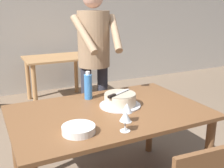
{
  "coord_description": "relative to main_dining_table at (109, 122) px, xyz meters",
  "views": [
    {
      "loc": [
        -0.87,
        -1.81,
        1.56
      ],
      "look_at": [
        0.12,
        0.2,
        0.9
      ],
      "focal_mm": 43.58,
      "sensor_mm": 36.0,
      "label": 1
    }
  ],
  "objects": [
    {
      "name": "cake_knife",
      "position": [
        0.06,
        0.01,
        0.22
      ],
      "size": [
        0.25,
        0.14,
        0.02
      ],
      "color": "silver",
      "rests_on": "cake_on_platter"
    },
    {
      "name": "back_wall",
      "position": [
        0.0,
        3.18,
        0.7
      ],
      "size": [
        10.0,
        0.12,
        2.7
      ],
      "primitive_type": "cube",
      "color": "#BCB7AD",
      "rests_on": "ground_plane"
    },
    {
      "name": "wine_glass_near",
      "position": [
        -0.06,
        -0.38,
        0.21
      ],
      "size": [
        0.08,
        0.08,
        0.14
      ],
      "color": "silver",
      "rests_on": "main_dining_table"
    },
    {
      "name": "plate_stack",
      "position": [
        -0.35,
        -0.27,
        0.13
      ],
      "size": [
        0.22,
        0.22,
        0.05
      ],
      "color": "white",
      "rests_on": "main_dining_table"
    },
    {
      "name": "main_dining_table",
      "position": [
        0.0,
        0.0,
        0.0
      ],
      "size": [
        1.52,
        0.99,
        0.75
      ],
      "color": "brown",
      "rests_on": "ground_plane"
    },
    {
      "name": "water_bottle",
      "position": [
        -0.04,
        0.33,
        0.22
      ],
      "size": [
        0.07,
        0.07,
        0.25
      ],
      "color": "#387AC6",
      "rests_on": "main_dining_table"
    },
    {
      "name": "wine_glass_far",
      "position": [
        0.02,
        -0.26,
        0.21
      ],
      "size": [
        0.08,
        0.08,
        0.14
      ],
      "color": "silver",
      "rests_on": "main_dining_table"
    },
    {
      "name": "person_cutting_cake",
      "position": [
        0.17,
        0.7,
        0.43
      ],
      "size": [
        0.47,
        0.56,
        1.72
      ],
      "color": "#2D2D38",
      "rests_on": "ground_plane"
    },
    {
      "name": "cake_on_platter",
      "position": [
        0.12,
        0.05,
        0.16
      ],
      "size": [
        0.34,
        0.34,
        0.11
      ],
      "color": "silver",
      "rests_on": "main_dining_table"
    },
    {
      "name": "background_table",
      "position": [
        0.24,
        2.48,
        -0.07
      ],
      "size": [
        1.0,
        0.7,
        0.74
      ],
      "color": "tan",
      "rests_on": "ground_plane"
    }
  ]
}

